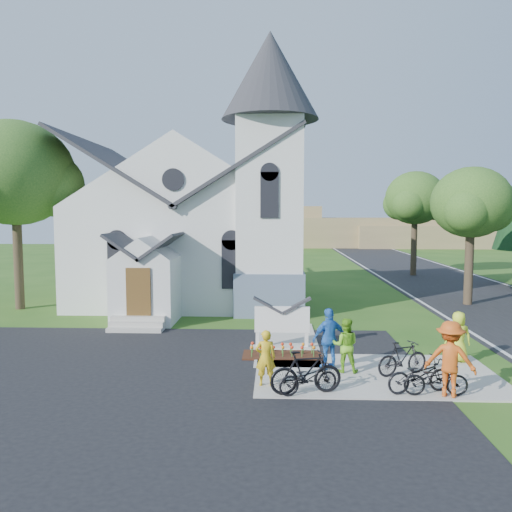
{
  "coord_description": "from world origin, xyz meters",
  "views": [
    {
      "loc": [
        -1.46,
        -13.8,
        4.74
      ],
      "look_at": [
        -2.17,
        5.0,
        3.09
      ],
      "focal_mm": 35.0,
      "sensor_mm": 36.0,
      "label": 1
    }
  ],
  "objects_px": {
    "cyclist_3": "(450,359)",
    "bike_4": "(436,379)",
    "bike_1": "(306,372)",
    "bike_0": "(308,378)",
    "bike_3": "(403,358)",
    "cyclist_2": "(329,339)",
    "cyclist_1": "(345,345)",
    "bike_2": "(419,375)",
    "cyclist_4": "(458,337)",
    "cyclist_0": "(266,358)",
    "church_sign": "(282,320)"
  },
  "relations": [
    {
      "from": "cyclist_3",
      "to": "bike_4",
      "type": "bearing_deg",
      "value": 22.59
    },
    {
      "from": "bike_4",
      "to": "bike_1",
      "type": "bearing_deg",
      "value": 89.11
    },
    {
      "from": "bike_0",
      "to": "bike_3",
      "type": "xyz_separation_m",
      "value": [
        2.82,
        1.6,
        0.07
      ]
    },
    {
      "from": "bike_1",
      "to": "cyclist_2",
      "type": "bearing_deg",
      "value": -33.78
    },
    {
      "from": "cyclist_1",
      "to": "bike_2",
      "type": "height_order",
      "value": "cyclist_1"
    },
    {
      "from": "cyclist_2",
      "to": "cyclist_4",
      "type": "height_order",
      "value": "cyclist_2"
    },
    {
      "from": "cyclist_0",
      "to": "bike_1",
      "type": "bearing_deg",
      "value": 144.5
    },
    {
      "from": "cyclist_2",
      "to": "cyclist_0",
      "type": "bearing_deg",
      "value": 17.65
    },
    {
      "from": "cyclist_3",
      "to": "cyclist_4",
      "type": "height_order",
      "value": "cyclist_3"
    },
    {
      "from": "cyclist_2",
      "to": "cyclist_4",
      "type": "relative_size",
      "value": 1.16
    },
    {
      "from": "bike_0",
      "to": "cyclist_2",
      "type": "distance_m",
      "value": 2.29
    },
    {
      "from": "bike_0",
      "to": "bike_1",
      "type": "height_order",
      "value": "bike_1"
    },
    {
      "from": "cyclist_2",
      "to": "bike_1",
      "type": "bearing_deg",
      "value": 47.89
    },
    {
      "from": "cyclist_1",
      "to": "bike_2",
      "type": "bearing_deg",
      "value": 143.99
    },
    {
      "from": "cyclist_0",
      "to": "bike_1",
      "type": "relative_size",
      "value": 0.8
    },
    {
      "from": "bike_3",
      "to": "bike_4",
      "type": "distance_m",
      "value": 1.66
    },
    {
      "from": "bike_1",
      "to": "cyclist_3",
      "type": "height_order",
      "value": "cyclist_3"
    },
    {
      "from": "church_sign",
      "to": "cyclist_4",
      "type": "xyz_separation_m",
      "value": [
        5.51,
        -1.4,
        -0.18
      ]
    },
    {
      "from": "bike_2",
      "to": "bike_3",
      "type": "bearing_deg",
      "value": -11.62
    },
    {
      "from": "cyclist_0",
      "to": "cyclist_2",
      "type": "height_order",
      "value": "cyclist_2"
    },
    {
      "from": "cyclist_3",
      "to": "bike_3",
      "type": "bearing_deg",
      "value": -41.09
    },
    {
      "from": "bike_0",
      "to": "bike_2",
      "type": "xyz_separation_m",
      "value": [
        2.9,
        0.19,
        0.04
      ]
    },
    {
      "from": "bike_1",
      "to": "bike_4",
      "type": "relative_size",
      "value": 1.16
    },
    {
      "from": "cyclist_3",
      "to": "church_sign",
      "type": "bearing_deg",
      "value": -23.58
    },
    {
      "from": "bike_3",
      "to": "cyclist_4",
      "type": "relative_size",
      "value": 1.04
    },
    {
      "from": "church_sign",
      "to": "cyclist_3",
      "type": "height_order",
      "value": "cyclist_3"
    },
    {
      "from": "bike_0",
      "to": "bike_2",
      "type": "relative_size",
      "value": 0.91
    },
    {
      "from": "cyclist_1",
      "to": "bike_1",
      "type": "relative_size",
      "value": 0.84
    },
    {
      "from": "bike_4",
      "to": "cyclist_1",
      "type": "bearing_deg",
      "value": 46.87
    },
    {
      "from": "cyclist_2",
      "to": "bike_4",
      "type": "xyz_separation_m",
      "value": [
        2.49,
        -2.1,
        -0.49
      ]
    },
    {
      "from": "bike_0",
      "to": "bike_4",
      "type": "xyz_separation_m",
      "value": [
        3.26,
        0.0,
        0.0
      ]
    },
    {
      "from": "bike_1",
      "to": "cyclist_1",
      "type": "bearing_deg",
      "value": -46.66
    },
    {
      "from": "bike_1",
      "to": "cyclist_2",
      "type": "xyz_separation_m",
      "value": [
        0.83,
        2.1,
        0.35
      ]
    },
    {
      "from": "cyclist_0",
      "to": "cyclist_1",
      "type": "xyz_separation_m",
      "value": [
        2.33,
        1.24,
        0.04
      ]
    },
    {
      "from": "cyclist_0",
      "to": "cyclist_3",
      "type": "distance_m",
      "value": 4.77
    },
    {
      "from": "cyclist_0",
      "to": "bike_3",
      "type": "height_order",
      "value": "cyclist_0"
    },
    {
      "from": "cyclist_2",
      "to": "cyclist_4",
      "type": "xyz_separation_m",
      "value": [
        4.13,
        0.89,
        -0.13
      ]
    },
    {
      "from": "cyclist_2",
      "to": "cyclist_3",
      "type": "bearing_deg",
      "value": 122.81
    },
    {
      "from": "bike_2",
      "to": "bike_0",
      "type": "bearing_deg",
      "value": 78.93
    },
    {
      "from": "bike_0",
      "to": "cyclist_2",
      "type": "xyz_separation_m",
      "value": [
        0.77,
        2.1,
        0.5
      ]
    },
    {
      "from": "cyclist_1",
      "to": "bike_1",
      "type": "bearing_deg",
      "value": 64.32
    },
    {
      "from": "cyclist_4",
      "to": "cyclist_2",
      "type": "bearing_deg",
      "value": 16.93
    },
    {
      "from": "church_sign",
      "to": "bike_1",
      "type": "bearing_deg",
      "value": -82.79
    },
    {
      "from": "bike_1",
      "to": "cyclist_4",
      "type": "xyz_separation_m",
      "value": [
        4.96,
        3.0,
        0.23
      ]
    },
    {
      "from": "bike_3",
      "to": "bike_4",
      "type": "height_order",
      "value": "bike_3"
    },
    {
      "from": "church_sign",
      "to": "cyclist_2",
      "type": "bearing_deg",
      "value": -58.96
    },
    {
      "from": "cyclist_3",
      "to": "bike_3",
      "type": "xyz_separation_m",
      "value": [
        -0.79,
        1.6,
        -0.47
      ]
    },
    {
      "from": "cyclist_3",
      "to": "cyclist_2",
      "type": "bearing_deg",
      "value": -13.92
    },
    {
      "from": "church_sign",
      "to": "bike_0",
      "type": "height_order",
      "value": "church_sign"
    },
    {
      "from": "church_sign",
      "to": "bike_2",
      "type": "xyz_separation_m",
      "value": [
        3.51,
        -4.21,
        -0.51
      ]
    }
  ]
}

